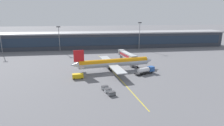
# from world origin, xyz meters

# --- Properties ---
(ground_plane) EXTENTS (700.00, 700.00, 0.00)m
(ground_plane) POSITION_xyz_m (0.00, 0.00, 0.00)
(ground_plane) COLOR slate
(apron_lead_in_line) EXTENTS (10.48, 79.39, 0.01)m
(apron_lead_in_line) POSITION_xyz_m (2.11, 2.00, 0.00)
(apron_lead_in_line) COLOR yellow
(apron_lead_in_line) RESTS_ON ground_plane
(terminal_building) EXTENTS (214.88, 18.32, 13.24)m
(terminal_building) POSITION_xyz_m (2.28, 72.78, 6.64)
(terminal_building) COLOR #2D333D
(terminal_building) RESTS_ON ground_plane
(main_airliner) EXTENTS (44.17, 35.25, 11.69)m
(main_airliner) POSITION_xyz_m (2.47, 5.95, 4.10)
(main_airliner) COLOR #B2B7BC
(main_airliner) RESTS_ON ground_plane
(jet_bridge) EXTENTS (7.49, 20.25, 6.79)m
(jet_bridge) POSITION_xyz_m (11.89, 18.43, 5.08)
(jet_bridge) COLOR #B2B7BC
(jet_bridge) RESTS_ON ground_plane
(fuel_tanker) EXTENTS (10.94, 6.41, 3.25)m
(fuel_tanker) POSITION_xyz_m (17.43, -1.86, 1.75)
(fuel_tanker) COLOR #232326
(fuel_tanker) RESTS_ON ground_plane
(crew_van) EXTENTS (5.16, 2.50, 2.30)m
(crew_van) POSITION_xyz_m (-15.43, -4.49, 1.31)
(crew_van) COLOR yellow
(crew_van) RESTS_ON ground_plane
(baggage_cart_0) EXTENTS (2.99, 2.28, 1.48)m
(baggage_cart_0) POSITION_xyz_m (-2.68, -24.69, 0.78)
(baggage_cart_0) COLOR #595B60
(baggage_cart_0) RESTS_ON ground_plane
(baggage_cart_1) EXTENTS (2.99, 2.28, 1.48)m
(baggage_cart_1) POSITION_xyz_m (-3.64, -21.64, 0.78)
(baggage_cart_1) COLOR #B2B7BC
(baggage_cart_1) RESTS_ON ground_plane
(baggage_cart_2) EXTENTS (2.99, 2.28, 1.48)m
(baggage_cart_2) POSITION_xyz_m (-4.60, -18.59, 0.78)
(baggage_cart_2) COLOR gray
(baggage_cart_2) RESTS_ON ground_plane
(apron_light_mast_0) EXTENTS (2.80, 0.50, 21.84)m
(apron_light_mast_0) POSITION_xyz_m (31.60, 60.82, 12.87)
(apron_light_mast_0) COLOR gray
(apron_light_mast_0) RESTS_ON ground_plane
(apron_light_mast_1) EXTENTS (2.80, 0.50, 19.21)m
(apron_light_mast_1) POSITION_xyz_m (-31.60, 60.82, 11.50)
(apron_light_mast_1) COLOR gray
(apron_light_mast_1) RESTS_ON ground_plane
(apron_light_mast_2) EXTENTS (2.80, 0.50, 23.55)m
(apron_light_mast_2) POSITION_xyz_m (-73.73, 60.82, 13.76)
(apron_light_mast_2) COLOR gray
(apron_light_mast_2) RESTS_ON ground_plane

